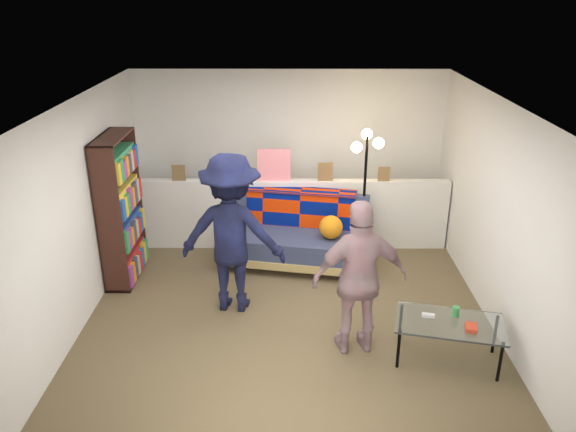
% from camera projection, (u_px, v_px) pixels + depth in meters
% --- Properties ---
extents(ground, '(5.00, 5.00, 0.00)m').
position_uv_depth(ground, '(288.00, 314.00, 6.42)').
color(ground, brown).
rests_on(ground, ground).
extents(room_shell, '(4.60, 5.05, 2.45)m').
position_uv_depth(room_shell, '(288.00, 162.00, 6.22)').
color(room_shell, silver).
rests_on(room_shell, ground).
extents(half_wall_ledge, '(4.45, 0.15, 1.00)m').
position_uv_depth(half_wall_ledge, '(289.00, 214.00, 7.89)').
color(half_wall_ledge, silver).
rests_on(half_wall_ledge, ground).
extents(ledge_decor, '(2.97, 0.02, 0.45)m').
position_uv_depth(ledge_decor, '(272.00, 168.00, 7.62)').
color(ledge_decor, brown).
rests_on(ledge_decor, half_wall_ledge).
extents(futon_sofa, '(2.06, 1.23, 0.83)m').
position_uv_depth(futon_sofa, '(299.00, 236.00, 7.48)').
color(futon_sofa, tan).
rests_on(futon_sofa, ground).
extents(bookshelf, '(0.31, 0.92, 1.85)m').
position_uv_depth(bookshelf, '(121.00, 214.00, 6.95)').
color(bookshelf, black).
rests_on(bookshelf, ground).
extents(coffee_table, '(1.15, 0.79, 0.54)m').
position_uv_depth(coffee_table, '(450.00, 325.00, 5.49)').
color(coffee_table, black).
rests_on(coffee_table, ground).
extents(floor_lamp, '(0.41, 0.32, 1.78)m').
position_uv_depth(floor_lamp, '(366.00, 170.00, 7.28)').
color(floor_lamp, black).
rests_on(floor_lamp, ground).
extents(person_left, '(1.27, 0.83, 1.84)m').
position_uv_depth(person_left, '(232.00, 234.00, 6.25)').
color(person_left, black).
rests_on(person_left, ground).
extents(person_right, '(1.01, 0.54, 1.63)m').
position_uv_depth(person_right, '(360.00, 279.00, 5.51)').
color(person_right, '#C57F8C').
rests_on(person_right, ground).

